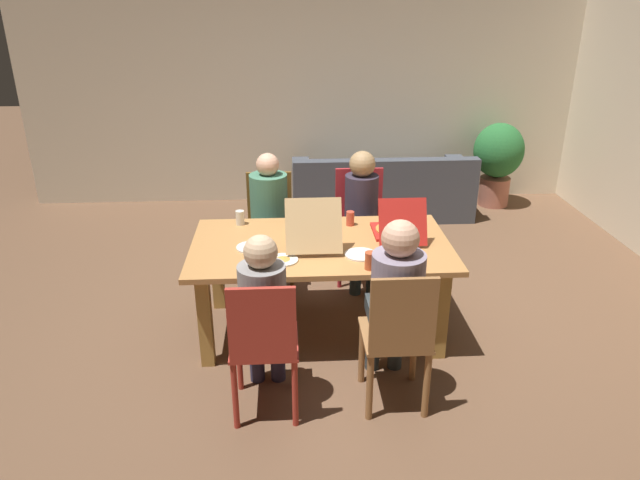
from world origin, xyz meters
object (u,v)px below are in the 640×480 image
Objects in this scene: dining_table at (321,256)px; drinking_glass_2 at (370,261)px; person_2 at (263,306)px; plate_0 at (361,254)px; potted_plant at (498,157)px; chair_1 at (270,220)px; chair_0 at (398,336)px; person_3 at (362,208)px; pizza_box_1 at (397,229)px; person_1 at (269,210)px; drinking_glass_0 at (404,259)px; plate_2 at (283,260)px; chair_3 at (359,217)px; drinking_glass_1 at (350,218)px; plate_1 at (251,247)px; drinking_glass_3 at (240,218)px; couch at (381,192)px; person_0 at (395,294)px; pizza_box_0 at (312,233)px; chair_2 at (264,342)px.

dining_table is 15.96× the size of drinking_glass_2.
person_2 is 5.20× the size of plate_0.
drinking_glass_2 is 3.81m from potted_plant.
chair_1 is 8.07× the size of drinking_glass_2.
person_3 is (-0.00, 1.77, 0.19)m from chair_0.
pizza_box_1 is (0.59, 0.12, 0.15)m from dining_table.
person_1 is 1.17× the size of potted_plant.
pizza_box_1 reaches higher than drinking_glass_2.
drinking_glass_2 is at bearing -121.86° from potted_plant.
drinking_glass_0 is (-0.05, -0.54, 0.00)m from pizza_box_1.
plate_2 is at bearing -154.72° from pizza_box_1.
chair_3 is 0.21m from person_3.
chair_1 is at bearing 135.91° from drinking_glass_1.
person_2 is 0.80m from plate_1.
drinking_glass_3 is at bearing -118.40° from person_1.
plate_1 is at bearing -118.20° from couch.
plate_2 is (-0.28, -0.29, 0.11)m from dining_table.
person_0 reaches higher than chair_3.
plate_2 is 0.83m from drinking_glass_0.
pizza_box_1 is (0.18, 1.09, 0.26)m from chair_0.
person_1 is at bearing -126.91° from couch.
drinking_glass_0 is at bearing -83.94° from person_3.
person_0 reaches higher than drinking_glass_2.
plate_1 is at bearing -134.87° from potted_plant.
drinking_glass_2 is (-0.29, -0.57, 0.01)m from pizza_box_1.
dining_table is at bearing 116.77° from person_0.
pizza_box_0 is 0.78m from drinking_glass_0.
person_3 reaches higher than chair_3.
plate_0 is 0.22× the size of potted_plant.
dining_table is 0.62m from pizza_box_1.
potted_plant is (2.82, 2.84, -0.14)m from plate_1.
chair_2 is 0.96× the size of chair_3.
chair_0 reaches higher than plate_1.
person_3 is 2.75m from potted_plant.
chair_2 is 1.17m from pizza_box_0.
plate_1 is (-0.92, -1.02, 0.18)m from chair_3.
pizza_box_1 is at bearing 9.20° from plate_1.
drinking_glass_2 is (0.71, 0.40, 0.10)m from person_2.
plate_1 is 0.33m from plate_2.
person_0 reaches higher than chair_2.
chair_0 is 1.64× the size of pizza_box_0.
person_0 reaches higher than pizza_box_0.
drinking_glass_0 is 0.82m from drinking_glass_1.
chair_1 is 1.62× the size of pizza_box_0.
couch is at bearing 75.07° from person_3.
pizza_box_1 reaches higher than potted_plant.
chair_2 is at bearing -83.40° from plate_1.
pizza_box_0 is at bearing -110.87° from couch.
drinking_glass_0 is (0.94, -1.41, 0.24)m from chair_1.
dining_table is 0.91m from person_3.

